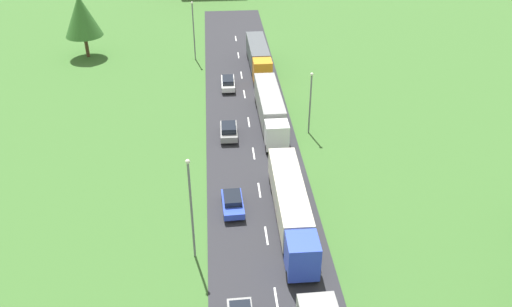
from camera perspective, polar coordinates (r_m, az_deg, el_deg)
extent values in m
cube|color=#2B2B30|center=(42.18, 1.86, -13.41)|extent=(10.00, 140.00, 0.06)
cube|color=white|center=(40.84, 2.18, -15.26)|extent=(0.16, 2.40, 0.01)
cube|color=white|center=(46.03, 1.11, -8.73)|extent=(0.16, 2.40, 0.01)
cube|color=white|center=(51.26, 0.36, -3.92)|extent=(0.16, 2.40, 0.01)
cube|color=white|center=(56.83, -0.25, 0.01)|extent=(0.16, 2.40, 0.01)
cube|color=white|center=(62.92, -0.78, 3.36)|extent=(0.16, 2.40, 0.01)
cube|color=white|center=(69.77, -1.24, 6.34)|extent=(0.16, 2.40, 0.01)
cube|color=white|center=(75.40, -1.56, 8.34)|extent=(0.16, 2.40, 0.01)
cube|color=white|center=(82.37, -1.89, 10.41)|extent=(0.16, 2.40, 0.01)
cube|color=white|center=(89.34, -2.17, 12.13)|extent=(0.16, 2.40, 0.01)
cube|color=blue|center=(41.34, 4.94, -10.78)|extent=(2.46, 2.61, 3.01)
cube|color=black|center=(40.08, 5.25, -11.39)|extent=(2.10, 0.11, 1.33)
cube|color=beige|center=(47.08, 3.55, -4.49)|extent=(2.58, 11.89, 2.60)
cube|color=black|center=(47.98, 3.49, -5.93)|extent=(0.98, 11.29, 0.24)
cylinder|color=black|center=(42.07, 6.43, -12.78)|extent=(0.36, 1.00, 1.00)
cylinder|color=black|center=(41.78, 3.52, -12.99)|extent=(0.36, 1.00, 1.00)
cylinder|color=black|center=(51.01, 4.14, -3.53)|extent=(0.36, 1.00, 1.00)
cylinder|color=black|center=(50.77, 1.79, -3.64)|extent=(0.36, 1.00, 1.00)
cylinder|color=black|center=(52.17, 3.92, -2.63)|extent=(0.36, 1.00, 1.00)
cylinder|color=black|center=(51.93, 1.62, -2.74)|extent=(0.36, 1.00, 1.00)
cube|color=white|center=(56.52, 2.23, 1.99)|extent=(2.46, 2.22, 2.75)
cube|color=black|center=(55.38, 2.37, 1.91)|extent=(2.10, 0.12, 1.21)
cube|color=gray|center=(62.50, 1.41, 5.41)|extent=(2.60, 11.10, 2.80)
cube|color=black|center=(63.23, 1.40, 4.11)|extent=(1.00, 10.54, 0.24)
cylinder|color=black|center=(56.88, 3.32, 0.56)|extent=(0.36, 1.00, 1.00)
cylinder|color=black|center=(56.63, 1.21, 0.46)|extent=(0.36, 1.00, 1.00)
cylinder|color=black|center=(66.33, 1.97, 5.39)|extent=(0.36, 1.00, 1.00)
cylinder|color=black|center=(66.12, 0.15, 5.32)|extent=(0.36, 1.00, 1.00)
cylinder|color=black|center=(67.52, 1.83, 5.89)|extent=(0.36, 1.00, 1.00)
cylinder|color=black|center=(67.30, 0.05, 5.82)|extent=(0.36, 1.00, 1.00)
cube|color=orange|center=(71.45, 0.69, 8.74)|extent=(2.46, 2.43, 3.03)
cube|color=black|center=(70.19, 0.79, 8.79)|extent=(2.10, 0.12, 1.34)
cube|color=#4C5156|center=(77.45, 0.17, 10.72)|extent=(2.60, 10.02, 2.73)
cube|color=black|center=(78.02, 0.17, 9.65)|extent=(0.99, 9.50, 0.24)
cylinder|color=black|center=(71.62, 1.57, 7.47)|extent=(0.36, 1.00, 1.00)
cylinder|color=black|center=(71.41, -0.11, 7.40)|extent=(0.36, 1.00, 1.00)
cylinder|color=black|center=(80.93, 0.71, 10.40)|extent=(0.36, 1.00, 1.00)
cylinder|color=black|center=(80.74, -0.80, 10.35)|extent=(0.36, 1.00, 1.00)
cylinder|color=black|center=(82.04, 0.62, 10.70)|extent=(0.36, 1.00, 1.00)
cylinder|color=black|center=(81.86, -0.87, 10.65)|extent=(0.36, 1.00, 1.00)
cube|color=blue|center=(48.48, -2.49, -5.41)|extent=(1.99, 4.03, 0.62)
cube|color=black|center=(48.30, -2.52, -4.73)|extent=(1.63, 2.28, 0.51)
cylinder|color=black|center=(47.66, -1.35, -6.60)|extent=(0.24, 0.65, 0.64)
cylinder|color=black|center=(47.57, -3.33, -6.74)|extent=(0.24, 0.65, 0.64)
cylinder|color=black|center=(49.79, -1.67, -4.70)|extent=(0.24, 0.65, 0.64)
cylinder|color=black|center=(49.71, -3.56, -4.83)|extent=(0.24, 0.65, 0.64)
cube|color=gray|center=(59.65, -2.91, 2.34)|extent=(1.92, 4.02, 0.68)
cube|color=black|center=(59.17, -2.93, 2.78)|extent=(1.60, 2.26, 0.60)
cylinder|color=black|center=(61.00, -3.72, 2.65)|extent=(0.23, 0.64, 0.64)
cylinder|color=black|center=(61.02, -2.16, 2.71)|extent=(0.23, 0.64, 0.64)
cylinder|color=black|center=(58.64, -3.68, 1.37)|extent=(0.23, 0.64, 0.64)
cylinder|color=black|center=(58.66, -2.06, 1.43)|extent=(0.23, 0.64, 0.64)
cube|color=white|center=(71.30, -3.00, 7.45)|extent=(1.76, 4.39, 0.65)
cube|color=black|center=(70.86, -3.01, 7.82)|extent=(1.46, 2.46, 0.56)
cylinder|color=black|center=(72.78, -3.63, 7.67)|extent=(0.23, 0.64, 0.64)
cylinder|color=black|center=(72.81, -2.43, 7.71)|extent=(0.23, 0.64, 0.64)
cylinder|color=black|center=(70.08, -3.58, 6.69)|extent=(0.23, 0.64, 0.64)
cylinder|color=black|center=(70.10, -2.34, 6.73)|extent=(0.23, 0.64, 0.64)
cylinder|color=slate|center=(41.64, -6.87, -6.21)|extent=(0.18, 0.18, 8.96)
sphere|color=silver|center=(39.00, -7.29, -0.86)|extent=(0.36, 0.36, 0.36)
cylinder|color=slate|center=(59.50, 5.77, 5.17)|extent=(0.18, 0.18, 7.02)
sphere|color=silver|center=(57.99, 5.97, 8.38)|extent=(0.36, 0.36, 0.36)
cylinder|color=slate|center=(80.01, -6.64, 12.69)|extent=(0.18, 0.18, 8.34)
sphere|color=silver|center=(78.74, -6.83, 15.64)|extent=(0.36, 0.36, 0.36)
cylinder|color=#513823|center=(85.32, -17.57, 10.84)|extent=(0.52, 0.52, 3.27)
cone|color=#38702D|center=(83.90, -18.08, 13.78)|extent=(5.44, 5.44, 5.99)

